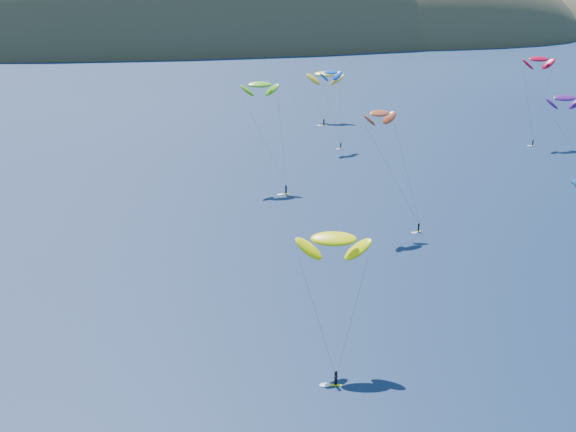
% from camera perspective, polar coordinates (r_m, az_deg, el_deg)
% --- Properties ---
extents(island, '(730.00, 300.00, 210.00)m').
position_cam_1_polar(island, '(604.10, -7.29, 11.36)').
color(island, '#3D3526').
rests_on(island, ground).
extents(kitesurfer_2, '(9.24, 12.10, 16.95)m').
position_cam_1_polar(kitesurfer_2, '(95.28, 3.26, -1.65)').
color(kitesurfer_2, '#C9D317').
rests_on(kitesurfer_2, ground).
extents(kitesurfer_3, '(8.20, 13.74, 24.13)m').
position_cam_1_polar(kitesurfer_3, '(176.16, -2.02, 9.31)').
color(kitesurfer_3, '#C9D317').
rests_on(kitesurfer_3, ground).
extents(kitesurfer_4, '(8.12, 7.54, 22.01)m').
position_cam_1_polar(kitesurfer_4, '(216.01, 3.07, 10.16)').
color(kitesurfer_4, '#C9D317').
rests_on(kitesurfer_4, ground).
extents(kitesurfer_6, '(8.83, 12.12, 19.78)m').
position_cam_1_polar(kitesurfer_6, '(197.28, 19.07, 7.92)').
color(kitesurfer_6, '#C9D317').
rests_on(kitesurfer_6, ground).
extents(kitesurfer_8, '(9.09, 7.51, 25.34)m').
position_cam_1_polar(kitesurfer_8, '(231.79, 17.40, 10.60)').
color(kitesurfer_8, '#C9D317').
rests_on(kitesurfer_8, ground).
extents(kitesurfer_9, '(10.35, 9.40, 22.83)m').
position_cam_1_polar(kitesurfer_9, '(145.62, 6.55, 7.25)').
color(kitesurfer_9, '#C9D317').
rests_on(kitesurfer_9, ground).
extents(kitesurfer_11, '(12.18, 14.80, 17.70)m').
position_cam_1_polar(kitesurfer_11, '(257.86, 2.67, 10.05)').
color(kitesurfer_11, '#C9D317').
rests_on(kitesurfer_11, ground).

